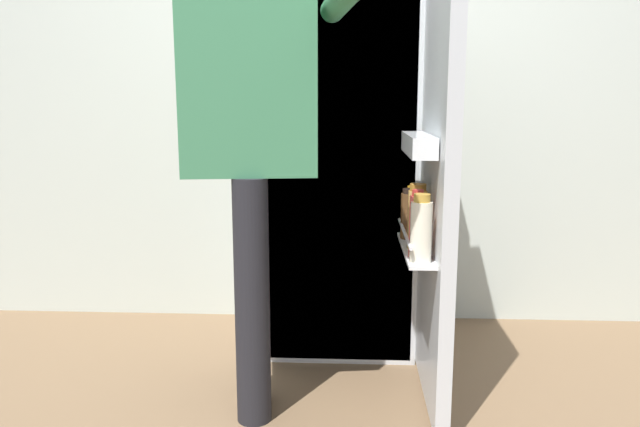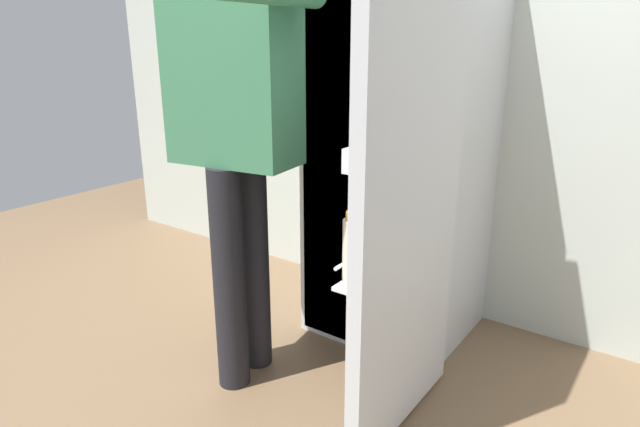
# 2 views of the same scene
# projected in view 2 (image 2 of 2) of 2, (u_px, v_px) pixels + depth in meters

# --- Properties ---
(ground_plane) EXTENTS (6.53, 6.53, 0.00)m
(ground_plane) POSITION_uv_depth(u_px,v_px,m) (328.00, 378.00, 2.15)
(ground_plane) COLOR brown
(kitchen_wall) EXTENTS (4.40, 0.10, 2.63)m
(kitchen_wall) POSITION_uv_depth(u_px,v_px,m) (443.00, 29.00, 2.43)
(kitchen_wall) COLOR beige
(kitchen_wall) RESTS_ON ground_plane
(refrigerator) EXTENTS (0.70, 1.22, 1.62)m
(refrigerator) POSITION_uv_depth(u_px,v_px,m) (401.00, 157.00, 2.27)
(refrigerator) COLOR silver
(refrigerator) RESTS_ON ground_plane
(person) EXTENTS (0.63, 0.73, 1.72)m
(person) POSITION_uv_depth(u_px,v_px,m) (237.00, 111.00, 1.88)
(person) COLOR black
(person) RESTS_ON ground_plane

